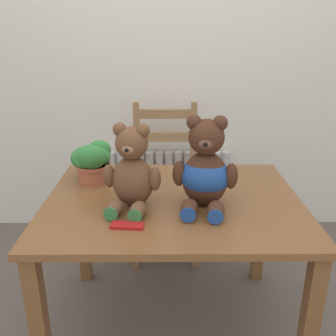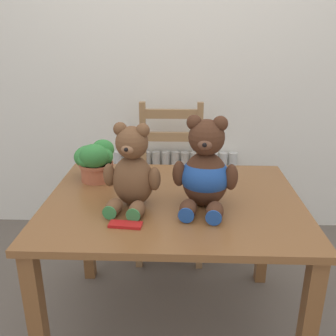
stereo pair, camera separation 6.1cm
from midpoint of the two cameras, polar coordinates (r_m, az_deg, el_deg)
wall_back at (r=2.61m, az=-0.33°, el=17.79°), size 8.00×0.04×2.60m
radiator at (r=2.79m, az=-0.50°, el=-4.01°), size 0.89×0.10×0.60m
dining_table at (r=1.71m, az=-0.26°, el=-7.80°), size 1.12×0.88×0.71m
wooden_chair_behind at (r=2.46m, az=-1.14°, el=-2.23°), size 0.42×0.44×0.98m
teddy_bear_left at (r=1.55m, az=-6.65°, el=-0.62°), size 0.25×0.27×0.36m
teddy_bear_right at (r=1.55m, az=4.56°, el=-0.50°), size 0.27×0.30×0.39m
potted_plant at (r=1.87m, az=-12.47°, el=1.05°), size 0.20×0.20×0.20m
chocolate_bar at (r=1.45m, az=-7.43°, el=-8.70°), size 0.13×0.06×0.01m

